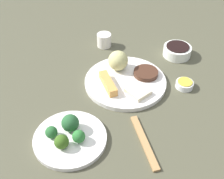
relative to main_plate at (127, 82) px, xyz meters
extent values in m
cube|color=#4A4936|center=(0.00, 0.00, -0.02)|extent=(2.20, 2.20, 0.02)
cylinder|color=white|center=(0.00, 0.00, 0.00)|extent=(0.29, 0.29, 0.02)
sphere|color=tan|center=(0.01, 0.08, 0.05)|extent=(0.07, 0.07, 0.07)
cube|color=#DA9649|center=(-0.08, 0.01, 0.02)|extent=(0.05, 0.12, 0.03)
cube|color=beige|center=(-0.01, -0.08, 0.02)|extent=(0.08, 0.08, 0.02)
cylinder|color=#44271A|center=(0.08, -0.01, 0.02)|extent=(0.09, 0.09, 0.02)
cylinder|color=white|center=(-0.28, -0.14, 0.00)|extent=(0.22, 0.22, 0.01)
sphere|color=#2A6F30|center=(-0.26, -0.16, 0.02)|extent=(0.04, 0.04, 0.04)
sphere|color=#265E2D|center=(-0.32, -0.11, 0.02)|extent=(0.04, 0.04, 0.04)
sphere|color=#355B1A|center=(-0.31, -0.16, 0.03)|extent=(0.04, 0.04, 0.04)
sphere|color=#25572D|center=(-0.27, -0.11, 0.03)|extent=(0.05, 0.05, 0.05)
cylinder|color=white|center=(0.27, 0.05, 0.01)|extent=(0.11, 0.11, 0.04)
cylinder|color=black|center=(0.27, 0.05, 0.03)|extent=(0.09, 0.09, 0.00)
cylinder|color=white|center=(0.17, -0.11, 0.00)|extent=(0.06, 0.06, 0.02)
cylinder|color=gold|center=(0.17, -0.11, 0.02)|extent=(0.05, 0.05, 0.00)
cylinder|color=white|center=(0.05, 0.26, 0.02)|extent=(0.06, 0.06, 0.06)
cube|color=#AE814E|center=(-0.10, -0.25, 0.00)|extent=(0.07, 0.20, 0.01)
camera|label=1|loc=(-0.44, -0.67, 0.67)|focal=46.62mm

